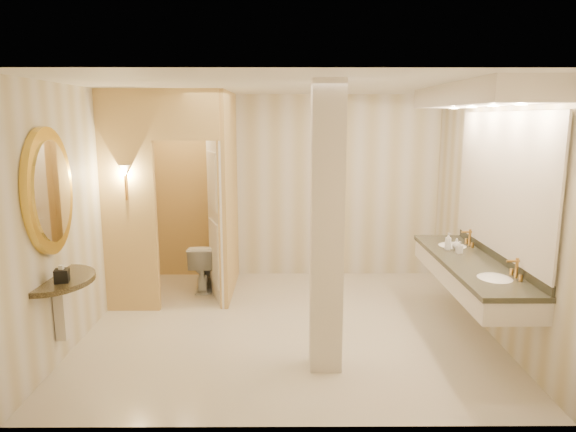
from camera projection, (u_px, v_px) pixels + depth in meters
name	position (u px, v px, depth m)	size (l,w,h in m)	color
floor	(288.00, 325.00, 5.95)	(4.50, 4.50, 0.00)	beige
ceiling	(288.00, 86.00, 5.45)	(4.50, 4.50, 0.00)	silver
wall_back	(287.00, 187.00, 7.66)	(4.50, 0.02, 2.70)	beige
wall_front	(290.00, 259.00, 3.74)	(4.50, 0.02, 2.70)	beige
wall_left	(86.00, 211.00, 5.69)	(0.02, 4.00, 2.70)	beige
wall_right	(490.00, 210.00, 5.71)	(0.02, 4.00, 2.70)	beige
toilet_closet	(201.00, 195.00, 6.64)	(1.50, 1.55, 2.70)	#E7C179
wall_sconce	(125.00, 172.00, 6.04)	(0.14, 0.14, 0.42)	#B5833A
vanity	(479.00, 190.00, 5.32)	(0.75, 2.51, 2.09)	beige
console_shelf	(51.00, 230.00, 4.77)	(0.90, 0.90, 1.90)	black
pillar	(327.00, 230.00, 4.72)	(0.30, 0.30, 2.70)	beige
tissue_box	(62.00, 276.00, 4.71)	(0.12, 0.12, 0.12)	black
toilet	(204.00, 266.00, 7.14)	(0.37, 0.65, 0.66)	white
soap_bottle_a	(459.00, 247.00, 5.72)	(0.06, 0.06, 0.14)	beige
soap_bottle_b	(457.00, 244.00, 5.89)	(0.10, 0.10, 0.13)	silver
soap_bottle_c	(448.00, 242.00, 5.85)	(0.08, 0.08, 0.20)	#C6B28C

